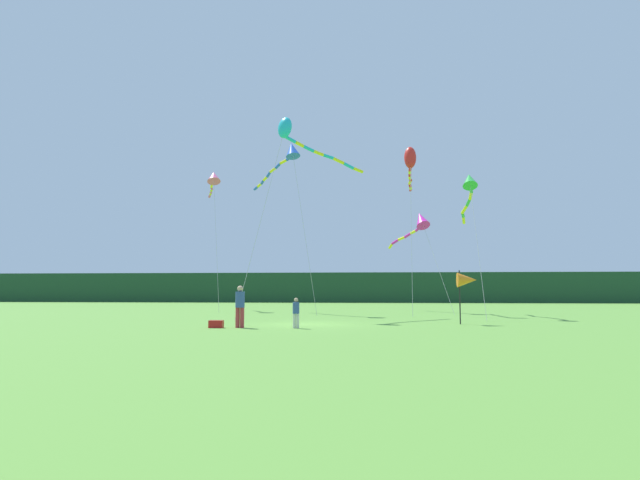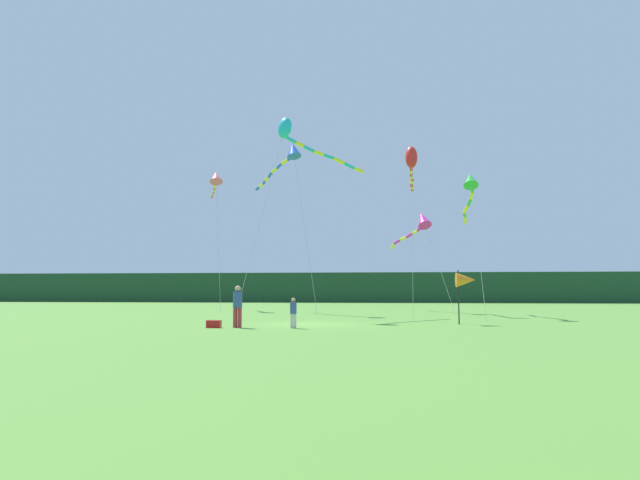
# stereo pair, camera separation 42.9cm
# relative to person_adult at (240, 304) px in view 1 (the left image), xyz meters

# --- Properties ---
(ground_plane) EXTENTS (120.00, 120.00, 0.00)m
(ground_plane) POSITION_rel_person_adult_xyz_m (2.63, 2.73, -1.01)
(ground_plane) COLOR #5B9338
(distant_treeline) EXTENTS (108.00, 3.08, 3.82)m
(distant_treeline) POSITION_rel_person_adult_xyz_m (2.63, 47.73, 0.90)
(distant_treeline) COLOR #1E4228
(distant_treeline) RESTS_ON ground
(person_adult) EXTENTS (0.40, 0.40, 1.80)m
(person_adult) POSITION_rel_person_adult_xyz_m (0.00, 0.00, 0.00)
(person_adult) COLOR #B23338
(person_adult) RESTS_ON ground
(person_child) EXTENTS (0.28, 0.28, 1.28)m
(person_child) POSITION_rel_person_adult_xyz_m (2.45, -0.08, -0.29)
(person_child) COLOR silver
(person_child) RESTS_ON ground
(cooler_box) EXTENTS (0.60, 0.33, 0.32)m
(cooler_box) POSITION_rel_person_adult_xyz_m (-0.99, -0.17, -0.85)
(cooler_box) COLOR red
(cooler_box) RESTS_ON ground
(banner_flag_pole) EXTENTS (0.90, 0.70, 2.55)m
(banner_flag_pole) POSITION_rel_person_adult_xyz_m (10.16, 3.31, 1.07)
(banner_flag_pole) COLOR black
(banner_flag_pole) RESTS_ON ground
(kite_magenta) EXTENTS (3.91, 9.39, 7.57)m
(kite_magenta) POSITION_rel_person_adult_xyz_m (9.13, 17.37, 5.60)
(kite_magenta) COLOR #B2B2B2
(kite_magenta) RESTS_ON ground
(kite_rainbow) EXTENTS (3.50, 8.26, 11.66)m
(kite_rainbow) POSITION_rel_person_adult_xyz_m (-7.42, 20.50, 9.87)
(kite_rainbow) COLOR #B2B2B2
(kite_rainbow) RESTS_ON ground
(kite_red) EXTENTS (0.90, 8.21, 11.66)m
(kite_red) POSITION_rel_person_adult_xyz_m (8.41, 14.82, 9.58)
(kite_red) COLOR #B2B2B2
(kite_red) RESTS_ON ground
(kite_blue) EXTENTS (6.04, 8.46, 12.20)m
(kite_blue) POSITION_rel_person_adult_xyz_m (-0.28, 14.82, 10.28)
(kite_blue) COLOR #B2B2B2
(kite_blue) RESTS_ON ground
(kite_cyan) EXTENTS (6.80, 7.03, 11.88)m
(kite_cyan) POSITION_rel_person_adult_xyz_m (1.10, 8.48, 9.89)
(kite_cyan) COLOR #B2B2B2
(kite_cyan) RESTS_ON ground
(kite_green) EXTENTS (1.19, 10.94, 9.00)m
(kite_green) POSITION_rel_person_adult_xyz_m (11.79, 11.37, 7.06)
(kite_green) COLOR #B2B2B2
(kite_green) RESTS_ON ground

